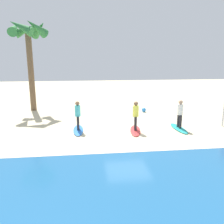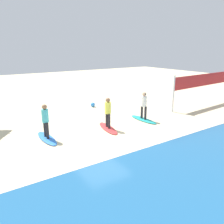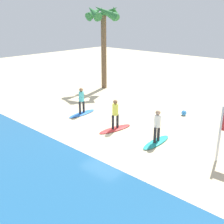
{
  "view_description": "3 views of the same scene",
  "coord_description": "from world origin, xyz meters",
  "px_view_note": "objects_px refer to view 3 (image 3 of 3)",
  "views": [
    {
      "loc": [
        2.37,
        12.37,
        4.12
      ],
      "look_at": [
        0.91,
        0.08,
        1.21
      ],
      "focal_mm": 37.37,
      "sensor_mm": 36.0,
      "label": 1
    },
    {
      "loc": [
        5.99,
        9.82,
        4.3
      ],
      "look_at": [
        -0.02,
        0.94,
        1.27
      ],
      "focal_mm": 36.96,
      "sensor_mm": 36.0,
      "label": 2
    },
    {
      "loc": [
        -9.75,
        10.39,
        5.99
      ],
      "look_at": [
        0.04,
        -0.39,
        0.84
      ],
      "focal_mm": 44.01,
      "sensor_mm": 36.0,
      "label": 3
    }
  ],
  "objects_px": {
    "palm_tree": "(104,21)",
    "beach_ball": "(184,113)",
    "surfer_teal": "(157,124)",
    "surfer_blue": "(81,99)",
    "surfboard_teal": "(156,142)",
    "surfboard_blue": "(82,113)",
    "surfer_red": "(115,112)",
    "surfboard_red": "(115,129)"
  },
  "relations": [
    {
      "from": "surfboard_blue",
      "to": "surfer_blue",
      "type": "relative_size",
      "value": 1.28
    },
    {
      "from": "surfer_teal",
      "to": "surfer_blue",
      "type": "bearing_deg",
      "value": -3.41
    },
    {
      "from": "surfer_teal",
      "to": "surfboard_red",
      "type": "relative_size",
      "value": 0.78
    },
    {
      "from": "surfboard_teal",
      "to": "surfer_blue",
      "type": "xyz_separation_m",
      "value": [
        5.88,
        -0.35,
        0.99
      ]
    },
    {
      "from": "surfer_teal",
      "to": "beach_ball",
      "type": "height_order",
      "value": "surfer_teal"
    },
    {
      "from": "surfer_teal",
      "to": "beach_ball",
      "type": "bearing_deg",
      "value": -78.18
    },
    {
      "from": "surfboard_teal",
      "to": "palm_tree",
      "type": "height_order",
      "value": "palm_tree"
    },
    {
      "from": "surfer_red",
      "to": "palm_tree",
      "type": "xyz_separation_m",
      "value": [
        6.89,
        -6.3,
        4.51
      ]
    },
    {
      "from": "beach_ball",
      "to": "surfboard_blue",
      "type": "bearing_deg",
      "value": 40.45
    },
    {
      "from": "surfboard_red",
      "to": "surfboard_teal",
      "type": "bearing_deg",
      "value": 102.46
    },
    {
      "from": "surfboard_blue",
      "to": "beach_ball",
      "type": "distance_m",
      "value": 6.48
    },
    {
      "from": "surfer_blue",
      "to": "surfboard_blue",
      "type": "bearing_deg",
      "value": 0.0
    },
    {
      "from": "surfer_teal",
      "to": "surfer_blue",
      "type": "relative_size",
      "value": 1.0
    },
    {
      "from": "surfboard_blue",
      "to": "surfer_blue",
      "type": "height_order",
      "value": "surfer_blue"
    },
    {
      "from": "palm_tree",
      "to": "surfboard_teal",
      "type": "bearing_deg",
      "value": 146.93
    },
    {
      "from": "surfboard_teal",
      "to": "surfboard_red",
      "type": "xyz_separation_m",
      "value": [
        2.64,
        0.1,
        0.0
      ]
    },
    {
      "from": "surfboard_blue",
      "to": "surfboard_teal",
      "type": "bearing_deg",
      "value": 85.57
    },
    {
      "from": "surfboard_blue",
      "to": "surfer_teal",
      "type": "bearing_deg",
      "value": 85.57
    },
    {
      "from": "surfer_blue",
      "to": "surfer_red",
      "type": "bearing_deg",
      "value": 172.14
    },
    {
      "from": "surfer_teal",
      "to": "surfer_blue",
      "type": "distance_m",
      "value": 5.89
    },
    {
      "from": "surfer_red",
      "to": "surfboard_blue",
      "type": "relative_size",
      "value": 0.78
    },
    {
      "from": "surfer_teal",
      "to": "surfer_blue",
      "type": "height_order",
      "value": "same"
    },
    {
      "from": "surfer_teal",
      "to": "beach_ball",
      "type": "relative_size",
      "value": 5.01
    },
    {
      "from": "beach_ball",
      "to": "palm_tree",
      "type": "bearing_deg",
      "value": -10.91
    },
    {
      "from": "surfboard_red",
      "to": "surfer_blue",
      "type": "relative_size",
      "value": 1.28
    },
    {
      "from": "palm_tree",
      "to": "beach_ball",
      "type": "xyz_separation_m",
      "value": [
        -8.57,
        1.65,
        -5.39
      ]
    },
    {
      "from": "surfboard_red",
      "to": "surfer_blue",
      "type": "xyz_separation_m",
      "value": [
        3.24,
        -0.45,
        0.99
      ]
    },
    {
      "from": "surfboard_red",
      "to": "surfer_blue",
      "type": "distance_m",
      "value": 3.42
    },
    {
      "from": "surfboard_blue",
      "to": "surfboard_red",
      "type": "bearing_deg",
      "value": 81.12
    },
    {
      "from": "surfer_red",
      "to": "surfer_teal",
      "type": "bearing_deg",
      "value": -177.9
    },
    {
      "from": "surfer_red",
      "to": "beach_ball",
      "type": "xyz_separation_m",
      "value": [
        -1.69,
        -4.65,
        -0.87
      ]
    },
    {
      "from": "beach_ball",
      "to": "surfboard_teal",
      "type": "bearing_deg",
      "value": 101.82
    },
    {
      "from": "surfer_red",
      "to": "surfer_blue",
      "type": "bearing_deg",
      "value": -7.86
    },
    {
      "from": "surfer_red",
      "to": "surfer_blue",
      "type": "xyz_separation_m",
      "value": [
        3.24,
        -0.45,
        0.0
      ]
    },
    {
      "from": "surfer_teal",
      "to": "surfer_red",
      "type": "height_order",
      "value": "same"
    },
    {
      "from": "surfer_teal",
      "to": "surfboard_blue",
      "type": "xyz_separation_m",
      "value": [
        5.88,
        -0.35,
        -0.99
      ]
    },
    {
      "from": "surfboard_teal",
      "to": "surfer_red",
      "type": "relative_size",
      "value": 1.28
    },
    {
      "from": "surfboard_red",
      "to": "surfboard_blue",
      "type": "relative_size",
      "value": 1.0
    },
    {
      "from": "surfer_red",
      "to": "beach_ball",
      "type": "relative_size",
      "value": 5.01
    },
    {
      "from": "surfboard_red",
      "to": "surfer_blue",
      "type": "height_order",
      "value": "surfer_blue"
    },
    {
      "from": "surfer_teal",
      "to": "surfboard_red",
      "type": "xyz_separation_m",
      "value": [
        2.64,
        0.1,
        -0.99
      ]
    },
    {
      "from": "surfboard_blue",
      "to": "palm_tree",
      "type": "relative_size",
      "value": 0.3
    }
  ]
}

